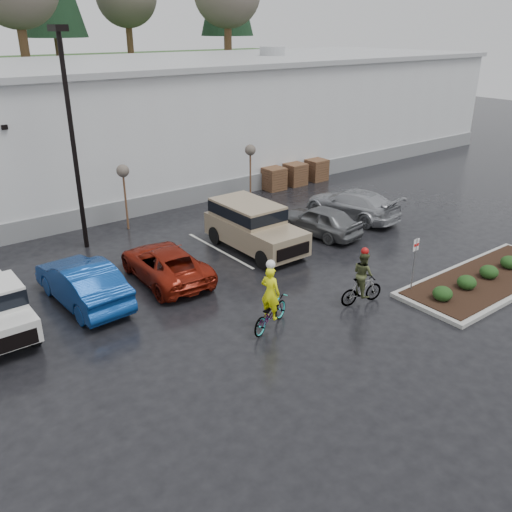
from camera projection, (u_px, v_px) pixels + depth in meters
ground at (342, 328)px, 17.89m from camera, size 120.00×120.00×0.00m
warehouse at (80, 125)px, 32.47m from camera, size 60.50×15.50×7.20m
lamppost at (70, 118)px, 22.15m from camera, size 0.50×1.00×9.22m
sapling_mid at (123, 174)px, 25.44m from camera, size 0.60×0.60×3.20m
sapling_east at (250, 153)px, 29.65m from camera, size 0.60×0.60×3.20m
pallet_stack_a at (274, 179)px, 32.58m from camera, size 1.20×1.20×1.35m
pallet_stack_b at (295, 174)px, 33.54m from camera, size 1.20×1.20×1.35m
pallet_stack_c at (316, 170)px, 34.55m from camera, size 1.20×1.20×1.35m
curb_island at (487, 280)px, 21.06m from camera, size 8.00×3.00×0.15m
mulch_bed at (488, 278)px, 21.02m from camera, size 7.60×2.60×0.04m
shrub_a at (443, 294)px, 19.24m from camera, size 0.70×0.70×0.52m
shrub_b at (467, 282)px, 20.08m from camera, size 0.70×0.70×0.52m
shrub_c at (489, 272)px, 20.92m from camera, size 0.70×0.70×0.52m
shrub_d at (509, 262)px, 21.76m from camera, size 0.70×0.70×0.52m
fire_lane_sign at (414, 259)px, 19.61m from camera, size 0.30×0.05×2.20m
car_blue at (82, 282)px, 19.19m from camera, size 1.95×4.95×1.60m
car_red at (165, 263)px, 21.03m from camera, size 2.51×4.96×1.34m
suv_tan at (255, 228)px, 23.67m from camera, size 2.20×5.10×2.06m
car_grey at (319, 220)px, 25.55m from camera, size 2.25×4.40×1.43m
car_far_silver at (352, 204)px, 27.74m from camera, size 2.77×5.38×1.49m
cyclist_hivis at (270, 307)px, 17.64m from camera, size 2.11×1.38×2.42m
cyclist_olive at (362, 283)px, 19.15m from camera, size 1.72×0.86×2.16m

